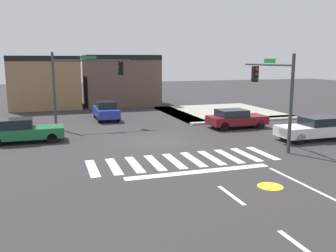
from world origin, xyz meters
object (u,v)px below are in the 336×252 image
at_px(traffic_signal_southeast, 273,85).
at_px(car_blue, 106,110).
at_px(traffic_signal_northwest, 85,77).
at_px(car_white, 314,128).
at_px(car_maroon, 236,118).
at_px(car_green, 23,131).

xyz_separation_m(traffic_signal_southeast, car_blue, (-7.61, 12.35, -2.76)).
height_order(traffic_signal_southeast, car_blue, traffic_signal_southeast).
height_order(traffic_signal_northwest, car_white, traffic_signal_northwest).
bearing_deg(traffic_signal_southeast, car_maroon, -8.41).
bearing_deg(car_maroon, traffic_signal_southeast, -98.41).
bearing_deg(car_green, car_blue, 49.23).
relative_size(traffic_signal_northwest, car_maroon, 1.32).
distance_m(traffic_signal_southeast, car_green, 14.92).
bearing_deg(car_white, car_maroon, -62.35).
height_order(traffic_signal_southeast, car_maroon, traffic_signal_southeast).
bearing_deg(traffic_signal_northwest, car_blue, 58.52).
relative_size(traffic_signal_northwest, car_blue, 1.34).
height_order(traffic_signal_southeast, car_white, traffic_signal_southeast).
bearing_deg(car_green, car_white, -15.56).
distance_m(car_blue, car_white, 16.20).
distance_m(traffic_signal_northwest, car_green, 6.43).
height_order(traffic_signal_northwest, car_green, traffic_signal_northwest).
bearing_deg(traffic_signal_northwest, car_white, -33.67).
relative_size(car_green, car_white, 1.02).
relative_size(traffic_signal_southeast, traffic_signal_northwest, 0.94).
bearing_deg(car_white, traffic_signal_northwest, -33.67).
xyz_separation_m(traffic_signal_southeast, car_green, (-13.63, 5.37, -2.82)).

